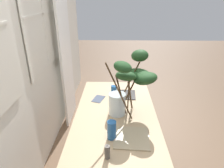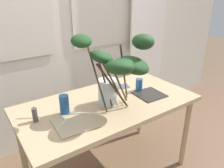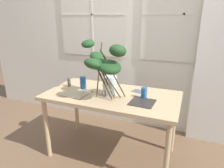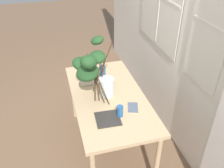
{
  "view_description": "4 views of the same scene",
  "coord_description": "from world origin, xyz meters",
  "px_view_note": "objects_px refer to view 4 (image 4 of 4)",
  "views": [
    {
      "loc": [
        -1.6,
        0.0,
        1.77
      ],
      "look_at": [
        -0.02,
        0.04,
        1.06
      ],
      "focal_mm": 31.85,
      "sensor_mm": 36.0,
      "label": 1
    },
    {
      "loc": [
        -0.88,
        -1.3,
        1.59
      ],
      "look_at": [
        0.03,
        -0.0,
        0.91
      ],
      "focal_mm": 34.86,
      "sensor_mm": 36.0,
      "label": 2
    },
    {
      "loc": [
        0.76,
        -1.88,
        1.55
      ],
      "look_at": [
        0.02,
        -0.04,
        0.89
      ],
      "focal_mm": 32.08,
      "sensor_mm": 36.0,
      "label": 3
    },
    {
      "loc": [
        2.05,
        -0.52,
        2.3
      ],
      "look_at": [
        0.05,
        0.03,
        0.93
      ],
      "focal_mm": 39.31,
      "sensor_mm": 36.0,
      "label": 4
    }
  ],
  "objects_px": {
    "drinking_glass_blue_left": "(103,72)",
    "pillar_candle": "(101,65)",
    "dining_table": "(108,101)",
    "plate_square_left": "(90,79)",
    "plate_square_right": "(108,119)",
    "drinking_glass_blue_right": "(120,111)",
    "vase_with_branches": "(94,70)"
  },
  "relations": [
    {
      "from": "plate_square_right",
      "to": "plate_square_left",
      "type": "bearing_deg",
      "value": -178.15
    },
    {
      "from": "drinking_glass_blue_left",
      "to": "plate_square_left",
      "type": "relative_size",
      "value": 0.56
    },
    {
      "from": "drinking_glass_blue_left",
      "to": "dining_table",
      "type": "bearing_deg",
      "value": -4.66
    },
    {
      "from": "drinking_glass_blue_left",
      "to": "pillar_candle",
      "type": "height_order",
      "value": "drinking_glass_blue_left"
    },
    {
      "from": "dining_table",
      "to": "drinking_glass_blue_right",
      "type": "bearing_deg",
      "value": 3.83
    },
    {
      "from": "dining_table",
      "to": "pillar_candle",
      "type": "distance_m",
      "value": 0.59
    },
    {
      "from": "vase_with_branches",
      "to": "plate_square_right",
      "type": "bearing_deg",
      "value": 6.5
    },
    {
      "from": "plate_square_right",
      "to": "drinking_glass_blue_right",
      "type": "bearing_deg",
      "value": 97.44
    },
    {
      "from": "drinking_glass_blue_right",
      "to": "plate_square_left",
      "type": "relative_size",
      "value": 0.43
    },
    {
      "from": "dining_table",
      "to": "plate_square_right",
      "type": "xyz_separation_m",
      "value": [
        0.37,
        -0.1,
        0.08
      ]
    },
    {
      "from": "drinking_glass_blue_left",
      "to": "pillar_candle",
      "type": "relative_size",
      "value": 1.31
    },
    {
      "from": "vase_with_branches",
      "to": "dining_table",
      "type": "bearing_deg",
      "value": 85.02
    },
    {
      "from": "dining_table",
      "to": "vase_with_branches",
      "type": "xyz_separation_m",
      "value": [
        -0.01,
        -0.14,
        0.4
      ]
    },
    {
      "from": "drinking_glass_blue_right",
      "to": "plate_square_right",
      "type": "relative_size",
      "value": 0.5
    },
    {
      "from": "plate_square_right",
      "to": "pillar_candle",
      "type": "height_order",
      "value": "pillar_candle"
    },
    {
      "from": "plate_square_right",
      "to": "drinking_glass_blue_left",
      "type": "bearing_deg",
      "value": 170.01
    },
    {
      "from": "drinking_glass_blue_left",
      "to": "plate_square_right",
      "type": "relative_size",
      "value": 0.65
    },
    {
      "from": "dining_table",
      "to": "vase_with_branches",
      "type": "distance_m",
      "value": 0.43
    },
    {
      "from": "plate_square_left",
      "to": "pillar_candle",
      "type": "distance_m",
      "value": 0.28
    },
    {
      "from": "vase_with_branches",
      "to": "drinking_glass_blue_right",
      "type": "xyz_separation_m",
      "value": [
        0.36,
        0.17,
        -0.27
      ]
    },
    {
      "from": "vase_with_branches",
      "to": "drinking_glass_blue_right",
      "type": "bearing_deg",
      "value": 24.56
    },
    {
      "from": "plate_square_left",
      "to": "pillar_candle",
      "type": "relative_size",
      "value": 2.34
    },
    {
      "from": "pillar_candle",
      "to": "plate_square_left",
      "type": "bearing_deg",
      "value": -40.74
    },
    {
      "from": "plate_square_left",
      "to": "plate_square_right",
      "type": "xyz_separation_m",
      "value": [
        0.73,
        0.02,
        -0.0
      ]
    },
    {
      "from": "plate_square_left",
      "to": "vase_with_branches",
      "type": "bearing_deg",
      "value": -3.15
    },
    {
      "from": "plate_square_left",
      "to": "plate_square_right",
      "type": "bearing_deg",
      "value": 1.85
    },
    {
      "from": "drinking_glass_blue_right",
      "to": "vase_with_branches",
      "type": "bearing_deg",
      "value": -155.44
    },
    {
      "from": "dining_table",
      "to": "drinking_glass_blue_right",
      "type": "relative_size",
      "value": 12.63
    },
    {
      "from": "vase_with_branches",
      "to": "pillar_candle",
      "type": "bearing_deg",
      "value": 160.63
    },
    {
      "from": "dining_table",
      "to": "plate_square_left",
      "type": "bearing_deg",
      "value": -161.46
    },
    {
      "from": "plate_square_left",
      "to": "dining_table",
      "type": "bearing_deg",
      "value": 18.54
    },
    {
      "from": "pillar_candle",
      "to": "dining_table",
      "type": "bearing_deg",
      "value": -5.45
    }
  ]
}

